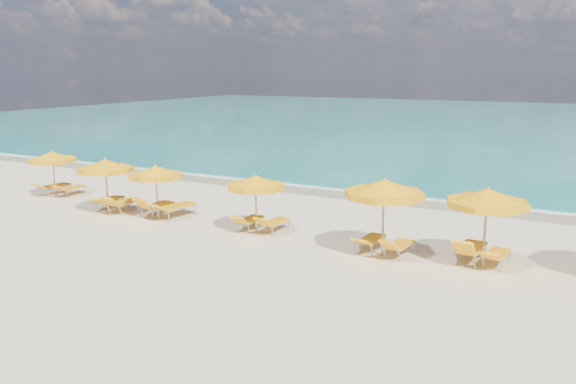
% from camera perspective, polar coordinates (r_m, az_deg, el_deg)
% --- Properties ---
extents(ground_plane, '(120.00, 120.00, 0.00)m').
position_cam_1_polar(ground_plane, '(19.95, -2.02, -4.19)').
color(ground_plane, beige).
extents(ocean, '(120.00, 80.00, 0.30)m').
position_cam_1_polar(ocean, '(65.52, 19.47, 6.71)').
color(ocean, '#14746D').
rests_on(ocean, ground).
extents(wet_sand_band, '(120.00, 2.60, 0.01)m').
position_cam_1_polar(wet_sand_band, '(26.42, 5.98, -0.11)').
color(wet_sand_band, tan).
rests_on(wet_sand_band, ground).
extents(foam_line, '(120.00, 1.20, 0.03)m').
position_cam_1_polar(foam_line, '(27.15, 6.61, 0.21)').
color(foam_line, white).
rests_on(foam_line, ground).
extents(whitecap_near, '(14.00, 0.36, 0.05)m').
position_cam_1_polar(whitecap_near, '(37.43, 2.95, 3.63)').
color(whitecap_near, white).
rests_on(whitecap_near, ground).
extents(whitecap_far, '(18.00, 0.30, 0.05)m').
position_cam_1_polar(whitecap_far, '(41.00, 25.42, 3.21)').
color(whitecap_far, white).
rests_on(whitecap_far, ground).
extents(umbrella_1, '(2.23, 2.23, 2.12)m').
position_cam_1_polar(umbrella_1, '(27.45, -22.81, 3.28)').
color(umbrella_1, tan).
rests_on(umbrella_1, ground).
extents(umbrella_2, '(2.44, 2.44, 2.25)m').
position_cam_1_polar(umbrella_2, '(23.48, -18.07, 2.53)').
color(umbrella_2, tan).
rests_on(umbrella_2, ground).
extents(umbrella_3, '(2.47, 2.47, 2.12)m').
position_cam_1_polar(umbrella_3, '(22.12, -13.29, 1.96)').
color(umbrella_3, tan).
rests_on(umbrella_3, ground).
extents(umbrella_4, '(2.51, 2.51, 2.12)m').
position_cam_1_polar(umbrella_4, '(19.59, -3.30, 0.94)').
color(umbrella_4, tan).
rests_on(umbrella_4, ground).
extents(umbrella_5, '(2.76, 2.76, 2.49)m').
position_cam_1_polar(umbrella_5, '(17.27, 9.75, 0.30)').
color(umbrella_5, tan).
rests_on(umbrella_5, ground).
extents(umbrella_6, '(2.66, 2.66, 2.40)m').
position_cam_1_polar(umbrella_6, '(17.13, 19.60, -0.61)').
color(umbrella_6, tan).
rests_on(umbrella_6, ground).
extents(lounger_1_left, '(0.82, 1.88, 0.69)m').
position_cam_1_polar(lounger_1_left, '(28.30, -22.67, 0.27)').
color(lounger_1_left, '#A5A8AD').
rests_on(lounger_1_left, ground).
extents(lounger_1_right, '(0.55, 1.63, 0.65)m').
position_cam_1_polar(lounger_1_right, '(27.70, -21.09, 0.11)').
color(lounger_1_right, '#A5A8AD').
rests_on(lounger_1_right, ground).
extents(lounger_2_left, '(0.95, 1.91, 0.70)m').
position_cam_1_polar(lounger_2_left, '(24.48, -17.69, -1.13)').
color(lounger_2_left, '#A5A8AD').
rests_on(lounger_2_left, ground).
extents(lounger_2_right, '(0.80, 1.89, 0.83)m').
position_cam_1_polar(lounger_2_right, '(23.83, -16.39, -1.37)').
color(lounger_2_right, '#A5A8AD').
rests_on(lounger_2_right, ground).
extents(lounger_3_left, '(0.66, 1.82, 0.88)m').
position_cam_1_polar(lounger_3_left, '(22.94, -13.17, -1.71)').
color(lounger_3_left, '#A5A8AD').
rests_on(lounger_3_left, ground).
extents(lounger_3_right, '(1.03, 2.16, 0.80)m').
position_cam_1_polar(lounger_3_right, '(22.45, -11.33, -1.89)').
color(lounger_3_right, '#A5A8AD').
rests_on(lounger_3_right, ground).
extents(lounger_4_left, '(0.62, 1.67, 0.71)m').
position_cam_1_polar(lounger_4_left, '(20.42, -3.94, -3.23)').
color(lounger_4_left, '#A5A8AD').
rests_on(lounger_4_left, ground).
extents(lounger_4_right, '(0.65, 1.67, 0.73)m').
position_cam_1_polar(lounger_4_right, '(20.08, -1.40, -3.47)').
color(lounger_4_right, '#A5A8AD').
rests_on(lounger_4_right, ground).
extents(lounger_5_left, '(0.62, 1.73, 0.64)m').
position_cam_1_polar(lounger_5_left, '(18.27, 8.38, -5.22)').
color(lounger_5_left, '#A5A8AD').
rests_on(lounger_5_left, ground).
extents(lounger_5_right, '(0.75, 1.68, 0.74)m').
position_cam_1_polar(lounger_5_right, '(17.86, 11.18, -5.75)').
color(lounger_5_right, '#A5A8AD').
rests_on(lounger_5_right, ground).
extents(lounger_6_left, '(0.78, 1.95, 0.94)m').
position_cam_1_polar(lounger_6_left, '(17.88, 18.01, -5.96)').
color(lounger_6_left, '#A5A8AD').
rests_on(lounger_6_left, ground).
extents(lounger_6_right, '(0.72, 1.70, 0.68)m').
position_cam_1_polar(lounger_6_right, '(17.80, 20.42, -6.38)').
color(lounger_6_right, '#A5A8AD').
rests_on(lounger_6_right, ground).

